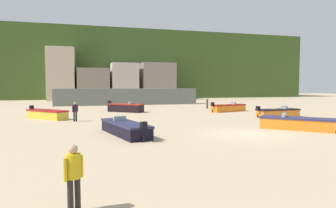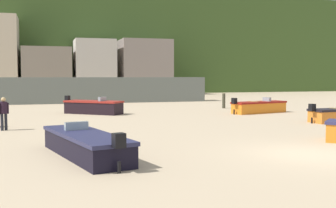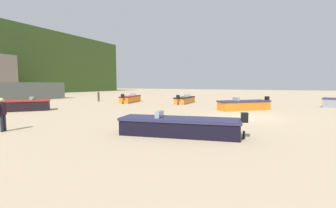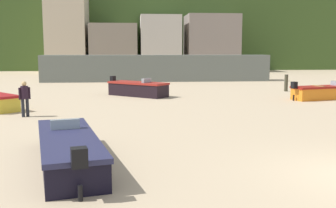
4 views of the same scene
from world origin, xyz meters
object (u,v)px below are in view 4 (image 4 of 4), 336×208
at_px(boat_orange_0, 325,92).
at_px(mooring_post_near_water, 286,83).
at_px(boat_black_6, 68,149).
at_px(boat_black_2, 138,89).
at_px(beach_walker_foreground, 25,96).

xyz_separation_m(boat_orange_0, mooring_post_near_water, (-0.58, 4.81, 0.19)).
height_order(boat_orange_0, boat_black_6, boat_orange_0).
height_order(boat_orange_0, boat_black_2, boat_black_2).
relative_size(mooring_post_near_water, beach_walker_foreground, 0.76).
bearing_deg(boat_orange_0, mooring_post_near_water, 172.26).
distance_m(boat_orange_0, beach_walker_foreground, 17.43).
xyz_separation_m(boat_black_6, mooring_post_near_water, (12.93, 17.68, 0.21)).
xyz_separation_m(boat_black_2, boat_black_6, (-2.03, -15.58, -0.08)).
relative_size(boat_orange_0, boat_black_6, 0.85).
relative_size(boat_orange_0, mooring_post_near_water, 3.83).
bearing_deg(boat_black_6, mooring_post_near_water, 40.10).
distance_m(boat_black_6, mooring_post_near_water, 21.91).
distance_m(mooring_post_near_water, beach_walker_foreground, 18.88).
bearing_deg(boat_orange_0, boat_black_6, -61.01).
xyz_separation_m(boat_black_6, beach_walker_foreground, (-3.17, 7.83, 0.55)).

